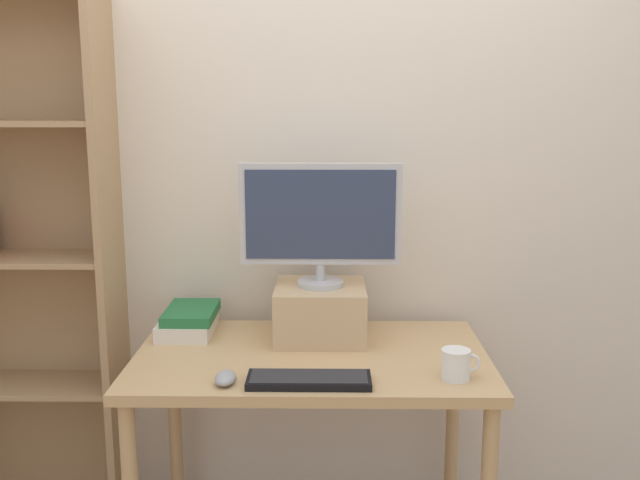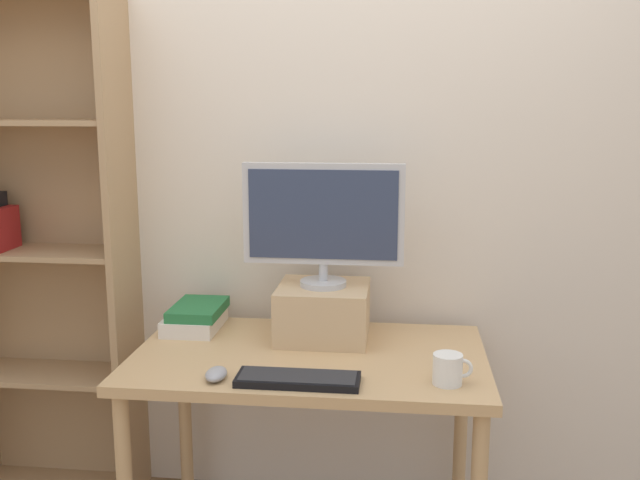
# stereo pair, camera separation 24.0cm
# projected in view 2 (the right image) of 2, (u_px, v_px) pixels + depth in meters

# --- Properties ---
(back_wall) EXTENTS (7.00, 0.08, 2.60)m
(back_wall) POSITION_uv_depth(u_px,v_px,m) (324.00, 175.00, 2.75)
(back_wall) COLOR beige
(back_wall) RESTS_ON ground_plane
(desk) EXTENTS (1.19, 0.73, 0.74)m
(desk) POSITION_uv_depth(u_px,v_px,m) (309.00, 377.00, 2.43)
(desk) COLOR tan
(desk) RESTS_ON ground_plane
(bookshelf_unit) EXTENTS (0.70, 0.28, 1.99)m
(bookshelf_unit) POSITION_uv_depth(u_px,v_px,m) (39.00, 250.00, 2.79)
(bookshelf_unit) COLOR tan
(bookshelf_unit) RESTS_ON ground_plane
(riser_box) EXTENTS (0.32, 0.31, 0.19)m
(riser_box) POSITION_uv_depth(u_px,v_px,m) (323.00, 312.00, 2.56)
(riser_box) COLOR tan
(riser_box) RESTS_ON desk
(computer_monitor) EXTENTS (0.57, 0.17, 0.44)m
(computer_monitor) POSITION_uv_depth(u_px,v_px,m) (323.00, 219.00, 2.49)
(computer_monitor) COLOR #B7B7BA
(computer_monitor) RESTS_ON riser_box
(keyboard) EXTENTS (0.38, 0.13, 0.02)m
(keyboard) POSITION_uv_depth(u_px,v_px,m) (299.00, 379.00, 2.15)
(keyboard) COLOR black
(keyboard) RESTS_ON desk
(computer_mouse) EXTENTS (0.06, 0.10, 0.04)m
(computer_mouse) POSITION_uv_depth(u_px,v_px,m) (216.00, 374.00, 2.18)
(computer_mouse) COLOR #99999E
(computer_mouse) RESTS_ON desk
(book_stack) EXTENTS (0.20, 0.27, 0.09)m
(book_stack) POSITION_uv_depth(u_px,v_px,m) (196.00, 317.00, 2.66)
(book_stack) COLOR silver
(book_stack) RESTS_ON desk
(coffee_mug) EXTENTS (0.12, 0.09, 0.09)m
(coffee_mug) POSITION_uv_depth(u_px,v_px,m) (448.00, 369.00, 2.14)
(coffee_mug) COLOR white
(coffee_mug) RESTS_ON desk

